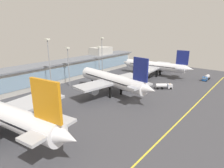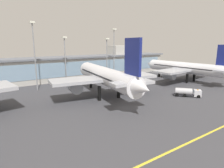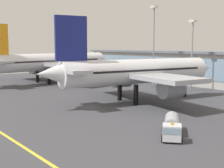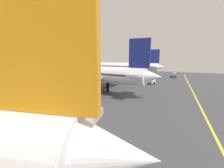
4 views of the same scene
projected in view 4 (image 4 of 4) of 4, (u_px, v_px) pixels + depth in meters
The scene contains 11 objects.
ground_plane at pixel (129, 96), 55.96m from camera, with size 183.06×183.06×0.00m, color #424247.
taxiway_centreline_stripe at pixel (198, 103), 48.11m from camera, with size 146.45×0.50×0.01m, color yellow.
terminal_building at pixel (23, 72), 75.52m from camera, with size 133.76×14.00×16.81m.
airliner_near_right at pixel (96, 74), 60.28m from camera, with size 37.75×49.38×19.75m.
airliner_far_right at pixel (126, 67), 104.16m from camera, with size 39.00×48.97×17.76m.
fuel_tanker_truck at pixel (147, 81), 78.06m from camera, with size 7.74×8.44×2.90m.
baggage_tug_near at pixel (174, 75), 102.94m from camera, with size 9.06×2.93×2.90m.
apron_light_mast_west at pixel (73, 51), 85.81m from camera, with size 1.80×1.80×25.25m.
apron_light_mast_centre at pixel (72, 56), 79.31m from camera, with size 1.80×1.80×20.63m.
apron_light_mast_east at pixel (7, 47), 50.88m from camera, with size 1.80×1.80×26.28m.
apron_light_mast_far_east at pixel (34, 56), 64.51m from camera, with size 1.80×1.80×21.16m.
Camera 4 is at (-52.69, -13.99, 14.67)m, focal length 25.14 mm.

